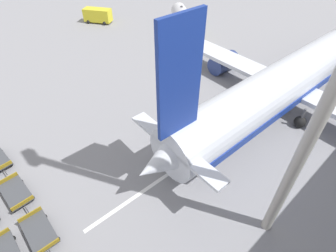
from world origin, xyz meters
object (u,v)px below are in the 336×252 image
(fuel_tanker_primary, at_px, (182,19))
(service_van, at_px, (98,15))
(airplane, at_px, (295,76))
(baggage_dolly_row_mid_a_col_c, at_px, (39,232))
(baggage_dolly_row_mid_a_col_b, at_px, (16,193))

(fuel_tanker_primary, distance_m, service_van, 14.73)
(service_van, bearing_deg, airplane, 4.86)
(airplane, distance_m, baggage_dolly_row_mid_a_col_c, 26.33)
(airplane, relative_size, baggage_dolly_row_mid_a_col_c, 10.70)
(airplane, bearing_deg, fuel_tanker_primary, 164.50)
(service_van, xyz_separation_m, baggage_dolly_row_mid_a_col_c, (31.00, -23.12, -0.77))
(baggage_dolly_row_mid_a_col_b, bearing_deg, baggage_dolly_row_mid_a_col_c, 1.11)
(fuel_tanker_primary, distance_m, baggage_dolly_row_mid_a_col_c, 37.73)
(baggage_dolly_row_mid_a_col_b, bearing_deg, airplane, 74.38)
(service_van, height_order, baggage_dolly_row_mid_a_col_b, service_van)
(service_van, bearing_deg, fuel_tanker_primary, 38.57)
(service_van, distance_m, baggage_dolly_row_mid_a_col_c, 38.68)
(service_van, xyz_separation_m, baggage_dolly_row_mid_a_col_b, (26.87, -23.20, -0.77))
(service_van, height_order, baggage_dolly_row_mid_a_col_c, service_van)
(airplane, height_order, baggage_dolly_row_mid_a_col_b, airplane)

